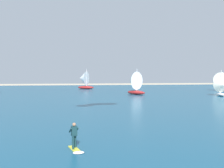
# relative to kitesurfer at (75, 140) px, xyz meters

# --- Properties ---
(ocean) EXTENTS (160.00, 90.00, 0.10)m
(ocean) POSITION_rel_kitesurfer_xyz_m (3.69, 37.01, -0.65)
(ocean) COLOR navy
(ocean) RESTS_ON ground
(kitesurfer) EXTENTS (1.12, 2.03, 1.67)m
(kitesurfer) POSITION_rel_kitesurfer_xyz_m (0.00, 0.00, 0.00)
(kitesurfer) COLOR yellow
(kitesurfer) RESTS_ON ocean
(sailboat_leading) EXTENTS (4.40, 4.77, 5.30)m
(sailboat_leading) POSITION_rel_kitesurfer_xyz_m (35.56, 47.85, 1.83)
(sailboat_leading) COLOR navy
(sailboat_leading) RESTS_ON ocean
(sailboat_center_horizon) EXTENTS (4.70, 4.92, 5.49)m
(sailboat_center_horizon) POSITION_rel_kitesurfer_xyz_m (11.66, 40.55, 1.91)
(sailboat_center_horizon) COLOR maroon
(sailboat_center_horizon) RESTS_ON ocean
(sailboat_mid_right) EXTENTS (3.16, 3.65, 4.15)m
(sailboat_mid_right) POSITION_rel_kitesurfer_xyz_m (28.08, 33.94, 1.30)
(sailboat_mid_right) COLOR white
(sailboat_mid_right) RESTS_ON ocean
(sailboat_trailing) EXTENTS (4.98, 4.46, 5.61)m
(sailboat_trailing) POSITION_rel_kitesurfer_xyz_m (1.08, 60.12, 1.97)
(sailboat_trailing) COLOR maroon
(sailboat_trailing) RESTS_ON ocean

